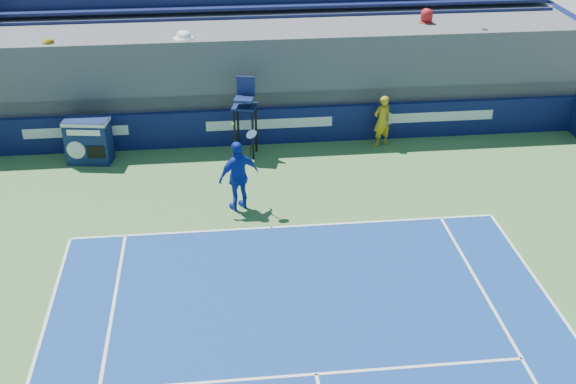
{
  "coord_description": "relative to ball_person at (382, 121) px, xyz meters",
  "views": [
    {
      "loc": [
        -1.67,
        -3.99,
        9.77
      ],
      "look_at": [
        0.0,
        11.5,
        1.25
      ],
      "focal_mm": 45.0,
      "sensor_mm": 36.0,
      "label": 1
    }
  ],
  "objects": [
    {
      "name": "tennis_player",
      "position": [
        -4.68,
        -3.59,
        0.15
      ],
      "size": [
        1.25,
        0.93,
        2.57
      ],
      "color": "#1431A7",
      "rests_on": "apron"
    },
    {
      "name": "match_clock",
      "position": [
        -9.06,
        -0.23,
        -0.11
      ],
      "size": [
        1.42,
        0.92,
        1.4
      ],
      "color": "#0F1D4C",
      "rests_on": "ground"
    },
    {
      "name": "stadium_seating",
      "position": [
        -3.59,
        2.57,
        1.0
      ],
      "size": [
        21.0,
        4.05,
        5.11
      ],
      "color": "#4D4D52",
      "rests_on": "ground"
    },
    {
      "name": "ball_person",
      "position": [
        0.0,
        0.0,
        0.0
      ],
      "size": [
        0.71,
        0.59,
        1.67
      ],
      "primitive_type": "imported",
      "rotation": [
        0.0,
        0.0,
        3.5
      ],
      "color": "gold",
      "rests_on": "apron"
    },
    {
      "name": "umpire_chair",
      "position": [
        -4.32,
        -0.24,
        0.68
      ],
      "size": [
        0.85,
        0.85,
        2.48
      ],
      "color": "black",
      "rests_on": "ground"
    },
    {
      "name": "back_hoarding",
      "position": [
        -3.53,
        0.52,
        -0.25
      ],
      "size": [
        20.4,
        0.21,
        1.2
      ],
      "color": "#0D144A",
      "rests_on": "ground"
    }
  ]
}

